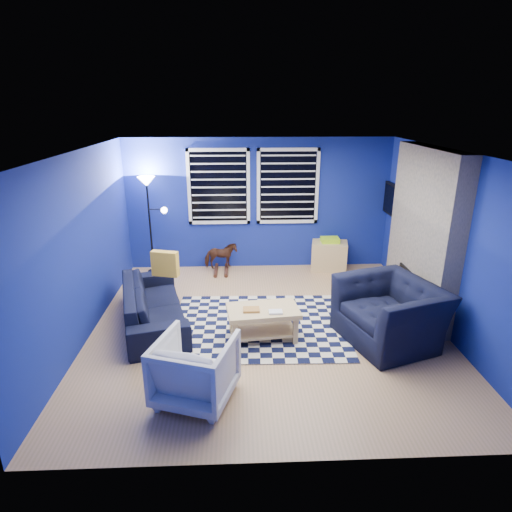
{
  "coord_description": "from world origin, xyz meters",
  "views": [
    {
      "loc": [
        -0.39,
        -5.51,
        3.07
      ],
      "look_at": [
        -0.14,
        0.3,
        0.99
      ],
      "focal_mm": 30.0,
      "sensor_mm": 36.0,
      "label": 1
    }
  ],
  "objects": [
    {
      "name": "wall_back",
      "position": [
        0.0,
        2.5,
        1.25
      ],
      "size": [
        5.0,
        0.0,
        5.0
      ],
      "primitive_type": "plane",
      "rotation": [
        1.57,
        0.0,
        0.0
      ],
      "color": "navy",
      "rests_on": "floor"
    },
    {
      "name": "window_left",
      "position": [
        -0.75,
        2.46,
        1.6
      ],
      "size": [
        1.17,
        0.06,
        1.42
      ],
      "color": "black",
      "rests_on": "wall_back"
    },
    {
      "name": "coffee_table",
      "position": [
        -0.08,
        -0.32,
        0.33
      ],
      "size": [
        1.02,
        0.66,
        0.48
      ],
      "rotation": [
        0.0,
        0.0,
        0.11
      ],
      "color": "tan",
      "rests_on": "rug"
    },
    {
      "name": "armchair_bent",
      "position": [
        -0.88,
        -1.56,
        0.37
      ],
      "size": [
        1.01,
        1.02,
        0.74
      ],
      "primitive_type": "imported",
      "rotation": [
        0.0,
        0.0,
        2.82
      ],
      "color": "gray",
      "rests_on": "floor"
    },
    {
      "name": "floor_lamp",
      "position": [
        -2.01,
        2.24,
        1.51
      ],
      "size": [
        0.5,
        0.31,
        1.84
      ],
      "color": "black",
      "rests_on": "floor"
    },
    {
      "name": "sofa",
      "position": [
        -1.66,
        0.21,
        0.3
      ],
      "size": [
        2.2,
        1.31,
        0.6
      ],
      "primitive_type": "imported",
      "rotation": [
        0.0,
        0.0,
        1.83
      ],
      "color": "black",
      "rests_on": "floor"
    },
    {
      "name": "rug",
      "position": [
        -0.12,
        0.04,
        0.01
      ],
      "size": [
        2.55,
        2.06,
        0.02
      ],
      "primitive_type": "cube",
      "rotation": [
        0.0,
        0.0,
        -0.02
      ],
      "color": "black",
      "rests_on": "floor"
    },
    {
      "name": "armchair_big",
      "position": [
        1.63,
        -0.43,
        0.41
      ],
      "size": [
        1.57,
        1.47,
        0.83
      ],
      "primitive_type": "imported",
      "rotation": [
        0.0,
        0.0,
        -1.24
      ],
      "color": "black",
      "rests_on": "floor"
    },
    {
      "name": "wall_left",
      "position": [
        -2.5,
        0.0,
        1.25
      ],
      "size": [
        0.0,
        5.0,
        5.0
      ],
      "primitive_type": "plane",
      "rotation": [
        1.57,
        0.0,
        1.57
      ],
      "color": "navy",
      "rests_on": "floor"
    },
    {
      "name": "floor",
      "position": [
        0.0,
        0.0,
        0.0
      ],
      "size": [
        5.0,
        5.0,
        0.0
      ],
      "primitive_type": "plane",
      "color": "tan",
      "rests_on": "ground"
    },
    {
      "name": "wall_right",
      "position": [
        2.5,
        0.0,
        1.25
      ],
      "size": [
        0.0,
        5.0,
        5.0
      ],
      "primitive_type": "plane",
      "rotation": [
        1.57,
        0.0,
        -1.57
      ],
      "color": "navy",
      "rests_on": "floor"
    },
    {
      "name": "throw_pillow",
      "position": [
        -1.51,
        0.57,
        0.8
      ],
      "size": [
        0.42,
        0.22,
        0.39
      ],
      "primitive_type": "cube",
      "rotation": [
        0.0,
        0.0,
        -0.26
      ],
      "color": "gold",
      "rests_on": "sofa"
    },
    {
      "name": "fireplace",
      "position": [
        2.36,
        0.5,
        1.2
      ],
      "size": [
        0.65,
        2.0,
        2.5
      ],
      "color": "gray",
      "rests_on": "floor"
    },
    {
      "name": "window_right",
      "position": [
        0.55,
        2.46,
        1.6
      ],
      "size": [
        1.17,
        0.06,
        1.42
      ],
      "color": "black",
      "rests_on": "wall_back"
    },
    {
      "name": "tv",
      "position": [
        2.45,
        2.0,
        1.4
      ],
      "size": [
        0.07,
        1.0,
        0.58
      ],
      "color": "black",
      "rests_on": "wall_right"
    },
    {
      "name": "cabinet",
      "position": [
        1.36,
        2.25,
        0.29
      ],
      "size": [
        0.74,
        0.57,
        0.65
      ],
      "rotation": [
        0.0,
        0.0,
        -0.2
      ],
      "color": "tan",
      "rests_on": "floor"
    },
    {
      "name": "rocking_horse",
      "position": [
        -0.74,
        2.19,
        0.33
      ],
      "size": [
        0.39,
        0.65,
        0.51
      ],
      "primitive_type": "imported",
      "rotation": [
        0.0,
        0.0,
        1.76
      ],
      "color": "#452216",
      "rests_on": "floor"
    },
    {
      "name": "ceiling",
      "position": [
        0.0,
        0.0,
        2.5
      ],
      "size": [
        5.0,
        5.0,
        0.0
      ],
      "primitive_type": "plane",
      "rotation": [
        3.14,
        0.0,
        0.0
      ],
      "color": "white",
      "rests_on": "wall_back"
    }
  ]
}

